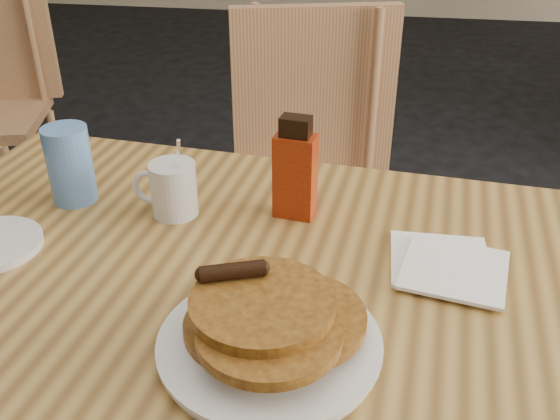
% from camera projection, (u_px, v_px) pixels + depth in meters
% --- Properties ---
extents(main_table, '(1.35, 0.98, 0.75)m').
position_uv_depth(main_table, '(252.00, 303.00, 0.93)').
color(main_table, '#AF843E').
rests_on(main_table, floor).
extents(chair_main_far, '(0.53, 0.54, 0.96)m').
position_uv_depth(chair_main_far, '(308.00, 164.00, 1.64)').
color(chair_main_far, tan).
rests_on(chair_main_far, floor).
extents(pancake_plate, '(0.28, 0.28, 0.10)m').
position_uv_depth(pancake_plate, '(269.00, 331.00, 0.77)').
color(pancake_plate, silver).
rests_on(pancake_plate, main_table).
extents(coffee_mug, '(0.11, 0.08, 0.15)m').
position_uv_depth(coffee_mug, '(172.00, 188.00, 1.05)').
color(coffee_mug, silver).
rests_on(coffee_mug, main_table).
extents(syrup_bottle, '(0.07, 0.05, 0.18)m').
position_uv_depth(syrup_bottle, '(295.00, 171.00, 1.03)').
color(syrup_bottle, maroon).
rests_on(syrup_bottle, main_table).
extents(napkin_stack, '(0.18, 0.19, 0.01)m').
position_uv_depth(napkin_stack, '(447.00, 265.00, 0.93)').
color(napkin_stack, white).
rests_on(napkin_stack, main_table).
extents(blue_tumbler, '(0.08, 0.08, 0.14)m').
position_uv_depth(blue_tumbler, '(70.00, 165.00, 1.08)').
color(blue_tumbler, '#5687CB').
rests_on(blue_tumbler, main_table).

